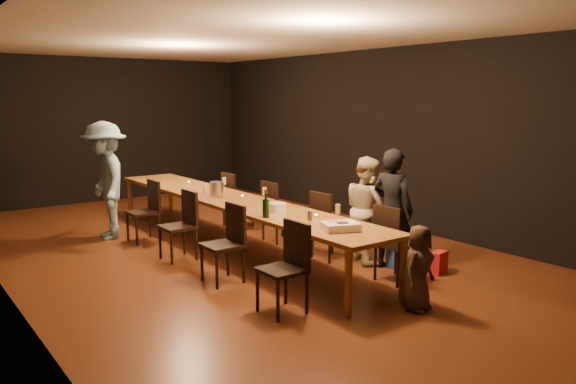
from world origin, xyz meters
TOP-DOWN VIEW (x-y plane):
  - ground at (0.00, 0.00)m, footprint 10.00×10.00m
  - room_shell at (0.00, 0.00)m, footprint 6.04×10.04m
  - table at (0.00, 0.00)m, footprint 0.90×6.00m
  - chair_right_0 at (0.85, -2.40)m, footprint 0.42×0.42m
  - chair_right_1 at (0.85, -1.20)m, footprint 0.42×0.42m
  - chair_right_2 at (0.85, 0.00)m, footprint 0.42×0.42m
  - chair_right_3 at (0.85, 1.20)m, footprint 0.42×0.42m
  - chair_left_0 at (-0.85, -2.40)m, footprint 0.42×0.42m
  - chair_left_1 at (-0.85, -1.20)m, footprint 0.42×0.42m
  - chair_left_2 at (-0.85, 0.00)m, footprint 0.42×0.42m
  - chair_left_3 at (-0.85, 1.20)m, footprint 0.42×0.42m
  - woman_birthday at (1.15, -2.02)m, footprint 0.51×0.65m
  - woman_tan at (1.15, -1.58)m, footprint 0.71×0.81m
  - man_blue at (-1.22, 1.72)m, footprint 0.86×1.27m
  - child at (0.33, -3.17)m, footprint 0.49×0.37m
  - gift_bag_red at (1.50, -2.52)m, footprint 0.26×0.17m
  - gift_bag_blue at (1.27, -2.01)m, footprint 0.26×0.19m
  - birthday_cake at (-0.05, -2.39)m, footprint 0.46×0.41m
  - plate_stack at (-0.06, -1.23)m, footprint 0.29×0.29m
  - champagne_bottle at (-0.33, -1.36)m, footprint 0.10×0.10m
  - ice_bucket at (-0.08, 0.28)m, footprint 0.21×0.21m
  - wineglass_0 at (-0.29, -2.15)m, footprint 0.06×0.06m
  - wineglass_1 at (0.20, -2.06)m, footprint 0.06×0.06m
  - wineglass_2 at (-0.28, -1.29)m, footprint 0.06×0.06m
  - wineglass_3 at (0.22, -0.52)m, footprint 0.06×0.06m
  - wineglass_4 at (-0.26, 0.29)m, footprint 0.06×0.06m
  - wineglass_5 at (0.27, 0.66)m, footprint 0.06×0.06m
  - tealight_near at (0.15, -1.73)m, footprint 0.05×0.05m
  - tealight_mid at (0.15, -0.06)m, footprint 0.05×0.05m
  - tealight_far at (0.15, 1.64)m, footprint 0.05×0.05m

SIDE VIEW (x-z plane):
  - ground at x=0.00m, z-range 0.00..0.00m
  - gift_bag_red at x=1.50m, z-range 0.00..0.28m
  - gift_bag_blue at x=1.27m, z-range 0.00..0.30m
  - child at x=0.33m, z-range 0.00..0.90m
  - chair_right_0 at x=0.85m, z-range 0.00..0.93m
  - chair_right_1 at x=0.85m, z-range 0.00..0.93m
  - chair_right_2 at x=0.85m, z-range 0.00..0.93m
  - chair_right_3 at x=0.85m, z-range 0.00..0.93m
  - chair_left_0 at x=-0.85m, z-range 0.00..0.93m
  - chair_left_1 at x=-0.85m, z-range 0.00..0.93m
  - chair_left_2 at x=-0.85m, z-range 0.00..0.93m
  - chair_left_3 at x=-0.85m, z-range 0.00..0.93m
  - table at x=0.00m, z-range 0.33..1.08m
  - woman_tan at x=1.15m, z-range 0.00..1.42m
  - tealight_near at x=0.15m, z-range 0.75..0.78m
  - tealight_mid at x=0.15m, z-range 0.75..0.78m
  - tealight_far at x=0.15m, z-range 0.75..0.78m
  - woman_birthday at x=1.15m, z-range 0.00..1.55m
  - birthday_cake at x=-0.05m, z-range 0.75..0.84m
  - plate_stack at x=-0.06m, z-range 0.75..0.87m
  - wineglass_0 at x=-0.29m, z-range 0.75..0.96m
  - wineglass_1 at x=0.20m, z-range 0.75..0.96m
  - wineglass_2 at x=-0.28m, z-range 0.75..0.96m
  - wineglass_3 at x=0.22m, z-range 0.75..0.96m
  - wineglass_4 at x=-0.26m, z-range 0.75..0.96m
  - wineglass_5 at x=0.27m, z-range 0.75..0.96m
  - ice_bucket at x=-0.08m, z-range 0.75..0.97m
  - man_blue at x=-1.22m, z-range 0.00..1.82m
  - champagne_bottle at x=-0.33m, z-range 0.75..1.09m
  - room_shell at x=0.00m, z-range 0.57..3.59m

